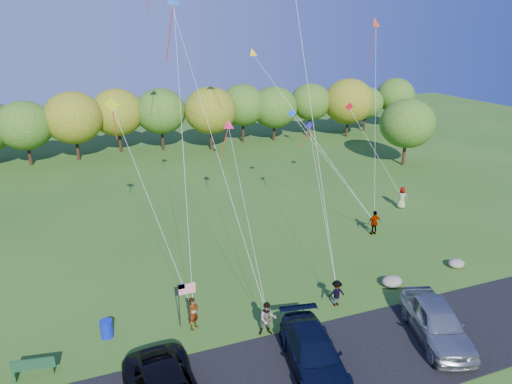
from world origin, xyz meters
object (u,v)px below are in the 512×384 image
at_px(flyer_b, 268,319).
at_px(flyer_c, 336,293).
at_px(flyer_a, 194,313).
at_px(trash_barrel, 106,329).
at_px(minivan_silver, 437,322).
at_px(flyer_e, 402,198).
at_px(minivan_navy, 313,353).
at_px(park_bench, 34,367).
at_px(flyer_d, 374,223).

relative_size(flyer_b, flyer_c, 1.18).
height_order(flyer_a, trash_barrel, flyer_a).
distance_m(minivan_silver, flyer_e, 17.96).
relative_size(minivan_silver, flyer_b, 3.02).
bearing_deg(minivan_silver, flyer_e, 75.30).
distance_m(minivan_navy, minivan_silver, 6.71).
height_order(minivan_silver, park_bench, minivan_silver).
relative_size(minivan_navy, flyer_c, 3.60).
relative_size(flyer_e, park_bench, 1.03).
bearing_deg(flyer_b, minivan_silver, -7.88).
distance_m(flyer_c, park_bench, 15.41).
height_order(flyer_b, flyer_e, flyer_e).
xyz_separation_m(minivan_navy, flyer_e, (16.26, 14.96, 0.08)).
xyz_separation_m(minivan_navy, flyer_d, (10.97, 11.30, 0.08)).
distance_m(flyer_c, flyer_e, 16.71).
bearing_deg(flyer_a, minivan_navy, -87.98).
xyz_separation_m(flyer_a, flyer_b, (3.38, -1.79, 0.01)).
distance_m(flyer_e, trash_barrel, 26.57).
distance_m(flyer_d, park_bench, 23.98).
height_order(flyer_a, flyer_b, flyer_b).
relative_size(flyer_d, trash_barrel, 2.05).
bearing_deg(flyer_d, flyer_e, -144.33).
distance_m(minivan_navy, flyer_e, 22.10).
bearing_deg(minivan_silver, park_bench, -175.17).
bearing_deg(minivan_navy, trash_barrel, 156.31).
height_order(minivan_silver, flyer_d, minivan_silver).
bearing_deg(flyer_c, flyer_d, -129.46).
xyz_separation_m(flyer_b, flyer_c, (4.56, 1.04, -0.14)).
bearing_deg(minivan_silver, trash_barrel, 176.22).
height_order(minivan_navy, flyer_a, flyer_a).
relative_size(flyer_a, flyer_d, 0.95).
xyz_separation_m(flyer_b, flyer_e, (17.26, 11.91, 0.04)).
bearing_deg(flyer_d, flyer_a, 23.76).
xyz_separation_m(minivan_navy, flyer_a, (-4.37, 4.85, 0.03)).
relative_size(minivan_navy, trash_barrel, 6.01).
bearing_deg(flyer_e, flyer_b, 72.34).
bearing_deg(minivan_navy, minivan_silver, 7.78).
xyz_separation_m(minivan_navy, trash_barrel, (-8.65, 5.73, -0.40)).
height_order(flyer_a, flyer_e, flyer_e).
relative_size(flyer_a, flyer_b, 0.99).
bearing_deg(minivan_navy, flyer_b, 117.88).
bearing_deg(trash_barrel, flyer_c, -7.60).
bearing_deg(minivan_navy, flyer_a, 141.90).
relative_size(minivan_silver, flyer_e, 2.89).
distance_m(flyer_b, trash_barrel, 8.12).
xyz_separation_m(flyer_a, park_bench, (-7.47, -0.93, -0.35)).
height_order(flyer_a, flyer_c, flyer_a).
height_order(flyer_a, flyer_d, flyer_d).
xyz_separation_m(flyer_d, park_bench, (-22.81, -7.38, -0.40)).
relative_size(minivan_navy, minivan_silver, 1.01).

